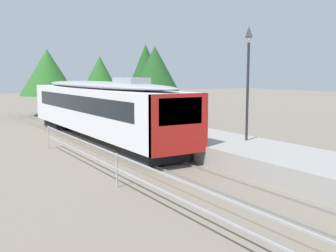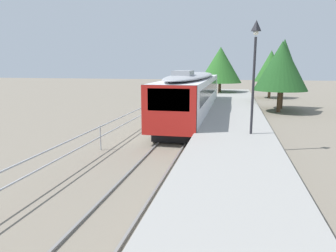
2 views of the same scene
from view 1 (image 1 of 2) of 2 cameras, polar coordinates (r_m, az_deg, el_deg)
name	(u,v)px [view 1 (image 1 of 2)]	position (r m, az deg, el deg)	size (l,w,h in m)	color
ground_plane	(113,180)	(15.51, -7.85, -7.71)	(160.00, 160.00, 0.00)	slate
track_rails	(179,170)	(16.89, 1.55, -6.27)	(3.20, 60.00, 0.14)	slate
commuter_train	(98,106)	(24.40, -9.95, 2.83)	(2.82, 18.26, 3.74)	silver
station_platform	(237,152)	(18.74, 9.91, -3.72)	(3.90, 60.00, 0.90)	#999691
platform_lamp_mid_platform	(248,62)	(19.15, 11.46, 9.03)	(0.34, 0.34, 5.35)	#232328
tree_behind_carpark	(146,72)	(35.01, -3.21, 7.82)	(3.87, 3.87, 6.68)	brown
tree_behind_station_far	(100,74)	(44.43, -9.74, 7.35)	(4.04, 4.04, 6.09)	brown
tree_distant_left	(155,73)	(32.57, -1.89, 7.55)	(4.74, 4.74, 6.32)	brown
tree_distant_centre	(48,73)	(40.20, -16.90, 7.36)	(5.34, 5.34, 6.46)	brown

